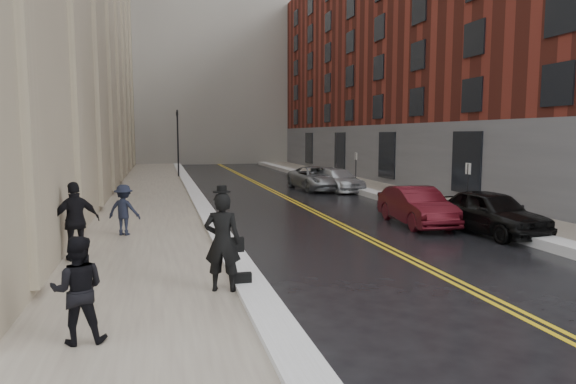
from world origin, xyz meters
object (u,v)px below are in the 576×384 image
car_silver_near (338,180)px  car_silver_far (316,178)px  pedestrian_b (124,210)px  car_maroon (416,206)px  pedestrian_main (222,242)px  pedestrian_a (78,290)px  car_black (491,212)px  pedestrian_c (76,221)px

car_silver_near → car_silver_far: bearing=133.0°
pedestrian_b → car_silver_near: bearing=-111.6°
car_maroon → pedestrian_b: pedestrian_b is taller
car_maroon → pedestrian_main: 10.50m
pedestrian_a → pedestrian_main: bearing=-139.1°
car_black → pedestrian_c: 12.96m
car_maroon → pedestrian_main: size_ratio=2.10×
pedestrian_a → pedestrian_b: (0.13, 8.77, -0.03)m
car_black → car_silver_near: size_ratio=0.97×
car_silver_near → car_silver_far: car_silver_far is taller
car_maroon → car_silver_near: car_maroon is taller
car_silver_far → pedestrian_a: bearing=-120.5°
car_silver_near → pedestrian_b: bearing=-141.9°
car_silver_far → pedestrian_b: pedestrian_b is taller
car_maroon → pedestrian_c: 11.78m
car_black → car_silver_near: 13.83m
car_black → pedestrian_c: pedestrian_c is taller
car_silver_far → pedestrian_a: pedestrian_a is taller
car_black → pedestrian_main: 10.66m
car_maroon → pedestrian_c: size_ratio=2.13×
car_silver_near → pedestrian_c: 19.38m
car_silver_near → pedestrian_c: (-12.38, -14.90, 0.50)m
pedestrian_b → pedestrian_c: bearing=95.4°
pedestrian_a → pedestrian_c: bearing=-81.0°
pedestrian_b → pedestrian_a: bearing=111.7°
pedestrian_main → pedestrian_b: bearing=-53.9°
pedestrian_a → pedestrian_c: size_ratio=0.83×
car_silver_far → pedestrian_c: size_ratio=2.51×
pedestrian_main → pedestrian_c: pedestrian_main is taller
car_black → pedestrian_a: pedestrian_a is taller
car_silver_far → pedestrian_b: bearing=-133.7°
car_silver_far → pedestrian_c: 19.42m
car_black → pedestrian_c: size_ratio=2.18×
car_black → pedestrian_a: 13.82m
car_silver_far → pedestrian_c: (-11.31, -15.78, 0.45)m
car_silver_near → pedestrian_a: (-11.54, -20.53, 0.33)m
pedestrian_c → car_silver_near: bearing=-153.3°
pedestrian_main → pedestrian_a: (-2.47, -2.10, -0.19)m
pedestrian_a → car_silver_near: bearing=-118.8°
car_black → car_silver_near: car_black is taller
car_maroon → pedestrian_b: bearing=-175.8°
car_maroon → pedestrian_b: (-10.34, -0.13, 0.25)m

